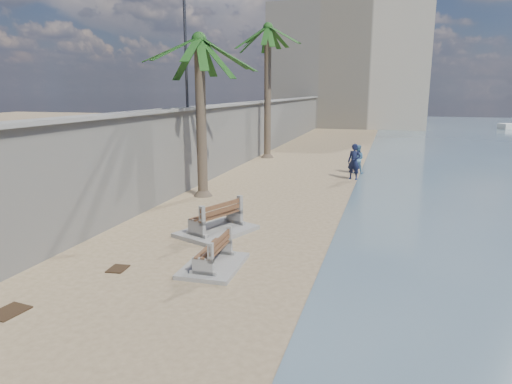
{
  "coord_description": "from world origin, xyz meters",
  "views": [
    {
      "loc": [
        3.51,
        -6.45,
        4.35
      ],
      "look_at": [
        -0.5,
        7.0,
        1.2
      ],
      "focal_mm": 32.0,
      "sensor_mm": 36.0,
      "label": 1
    }
  ],
  "objects_px": {
    "bench_near": "(213,254)",
    "person_b": "(357,158)",
    "person_a": "(354,159)",
    "bench_far": "(216,220)",
    "palm_mid": "(199,41)",
    "palm_back": "(268,30)"
  },
  "relations": [
    {
      "from": "bench_near",
      "to": "palm_mid",
      "type": "bearing_deg",
      "value": 114.92
    },
    {
      "from": "person_b",
      "to": "person_a",
      "type": "bearing_deg",
      "value": 91.33
    },
    {
      "from": "bench_far",
      "to": "person_a",
      "type": "xyz_separation_m",
      "value": [
        3.33,
        10.08,
        0.59
      ]
    },
    {
      "from": "bench_near",
      "to": "palm_mid",
      "type": "xyz_separation_m",
      "value": [
        -3.37,
        7.26,
        5.84
      ]
    },
    {
      "from": "bench_near",
      "to": "person_b",
      "type": "height_order",
      "value": "person_b"
    },
    {
      "from": "bench_far",
      "to": "palm_mid",
      "type": "height_order",
      "value": "palm_mid"
    },
    {
      "from": "person_a",
      "to": "person_b",
      "type": "relative_size",
      "value": 1.2
    },
    {
      "from": "person_a",
      "to": "person_b",
      "type": "bearing_deg",
      "value": 104.75
    },
    {
      "from": "bench_near",
      "to": "bench_far",
      "type": "height_order",
      "value": "bench_far"
    },
    {
      "from": "palm_mid",
      "to": "palm_back",
      "type": "distance_m",
      "value": 11.66
    },
    {
      "from": "palm_mid",
      "to": "person_a",
      "type": "bearing_deg",
      "value": 43.62
    },
    {
      "from": "bench_near",
      "to": "palm_mid",
      "type": "distance_m",
      "value": 9.91
    },
    {
      "from": "bench_near",
      "to": "palm_mid",
      "type": "height_order",
      "value": "palm_mid"
    },
    {
      "from": "palm_mid",
      "to": "palm_back",
      "type": "xyz_separation_m",
      "value": [
        -0.33,
        11.51,
        1.8
      ]
    },
    {
      "from": "palm_back",
      "to": "person_b",
      "type": "relative_size",
      "value": 5.34
    },
    {
      "from": "bench_far",
      "to": "palm_mid",
      "type": "distance_m",
      "value": 7.77
    },
    {
      "from": "palm_mid",
      "to": "person_a",
      "type": "xyz_separation_m",
      "value": [
        5.75,
        5.48,
        -5.18
      ]
    },
    {
      "from": "palm_back",
      "to": "person_b",
      "type": "height_order",
      "value": "palm_back"
    },
    {
      "from": "bench_far",
      "to": "person_b",
      "type": "distance_m",
      "value": 12.31
    },
    {
      "from": "bench_far",
      "to": "person_b",
      "type": "xyz_separation_m",
      "value": [
        3.35,
        11.84,
        0.42
      ]
    },
    {
      "from": "bench_far",
      "to": "palm_back",
      "type": "distance_m",
      "value": 18.02
    },
    {
      "from": "bench_near",
      "to": "palm_mid",
      "type": "relative_size",
      "value": 0.28
    }
  ]
}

